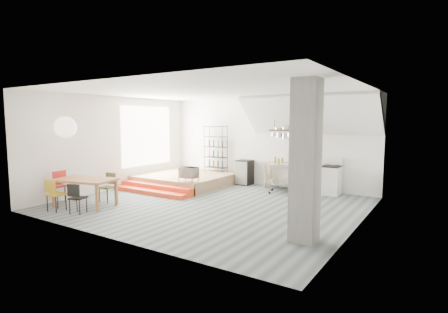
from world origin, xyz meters
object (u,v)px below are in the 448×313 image
Objects in this scene: stove at (331,180)px; dining_table at (85,182)px; rolling_cart at (285,174)px; mini_fridge at (244,172)px.

stove reaches higher than dining_table.
rolling_cart reaches higher than dining_table.
rolling_cart is at bearing 36.63° from dining_table.
rolling_cart is (-1.31, -0.64, 0.15)m from stove.
stove is 0.65× the size of dining_table.
rolling_cart is 2.02m from mini_fridge.
rolling_cart is (4.00, 4.61, -0.06)m from dining_table.
stove reaches higher than mini_fridge.
stove is at bearing 10.68° from rolling_cart.
dining_table is 6.10m from rolling_cart.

